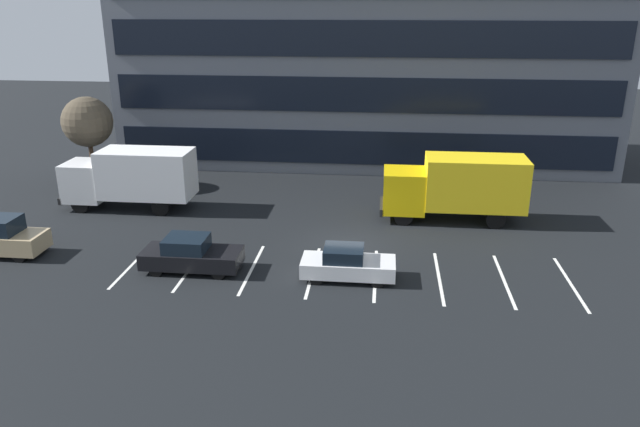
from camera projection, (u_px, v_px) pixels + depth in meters
ground_plane at (348, 245)px, 30.08m from camera, size 120.00×120.00×0.00m
office_building at (366, 37)px, 43.90m from camera, size 34.93×10.55×18.00m
lot_markings at (344, 273)px, 27.02m from camera, size 19.74×5.40×0.01m
box_truck_yellow_all at (456, 185)px, 32.84m from camera, size 7.76×2.57×3.60m
box_truck_white at (131, 176)px, 34.75m from camera, size 7.57×2.51×3.51m
sedan_white at (347, 264)px, 26.29m from camera, size 4.08×1.71×1.46m
sedan_black at (191, 255)px, 27.11m from camera, size 4.42×1.85×1.58m
bare_tree at (87, 122)px, 37.90m from camera, size 3.14×3.14×5.89m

